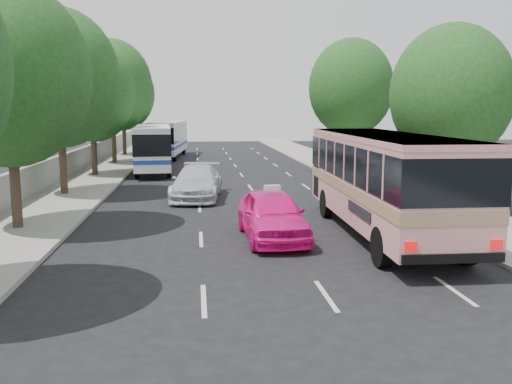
{
  "coord_description": "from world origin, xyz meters",
  "views": [
    {
      "loc": [
        -2.02,
        -14.09,
        4.4
      ],
      "look_at": [
        -0.01,
        3.99,
        1.6
      ],
      "focal_mm": 38.0,
      "sensor_mm": 36.0,
      "label": 1
    }
  ],
  "objects": [
    {
      "name": "tree_right_far",
      "position": [
        9.08,
        23.94,
        6.12
      ],
      "size": [
        6.0,
        6.0,
        9.35
      ],
      "color": "#38281E",
      "rests_on": "ground"
    },
    {
      "name": "sidewalk_left",
      "position": [
        -8.5,
        20.0,
        0.07
      ],
      "size": [
        4.0,
        90.0,
        0.15
      ],
      "primitive_type": "cube",
      "color": "#9E998E",
      "rests_on": "ground"
    },
    {
      "name": "tree_left_d",
      "position": [
        -8.52,
        21.94,
        5.63
      ],
      "size": [
        5.52,
        5.52,
        8.6
      ],
      "color": "#38281E",
      "rests_on": "ground"
    },
    {
      "name": "low_wall",
      "position": [
        -10.3,
        20.0,
        0.9
      ],
      "size": [
        0.3,
        90.0,
        1.5
      ],
      "primitive_type": "cube",
      "color": "#9E998E",
      "rests_on": "sidewalk_left"
    },
    {
      "name": "white_pickup",
      "position": [
        -2.0,
        12.57,
        0.8
      ],
      "size": [
        2.84,
        5.75,
        1.61
      ],
      "primitive_type": "imported",
      "rotation": [
        0.0,
        0.0,
        -0.11
      ],
      "color": "silver",
      "rests_on": "ground"
    },
    {
      "name": "tour_coach_front",
      "position": [
        -5.0,
        24.57,
        1.94
      ],
      "size": [
        2.97,
        10.9,
        3.23
      ],
      "rotation": [
        0.0,
        0.0,
        0.06
      ],
      "color": "white",
      "rests_on": "ground"
    },
    {
      "name": "ground",
      "position": [
        0.0,
        0.0,
        0.0
      ],
      "size": [
        120.0,
        120.0,
        0.0
      ],
      "primitive_type": "plane",
      "color": "black",
      "rests_on": "ground"
    },
    {
      "name": "tree_right_near",
      "position": [
        8.78,
        7.94,
        5.2
      ],
      "size": [
        5.1,
        5.1,
        7.95
      ],
      "color": "#38281E",
      "rests_on": "ground"
    },
    {
      "name": "tree_left_f",
      "position": [
        -8.62,
        37.94,
        6.0
      ],
      "size": [
        5.88,
        5.88,
        9.16
      ],
      "color": "#38281E",
      "rests_on": "ground"
    },
    {
      "name": "pink_taxi",
      "position": [
        0.51,
        3.78,
        0.84
      ],
      "size": [
        2.17,
        5.0,
        1.68
      ],
      "primitive_type": "imported",
      "rotation": [
        0.0,
        0.0,
        0.04
      ],
      "color": "#FF1694",
      "rests_on": "ground"
    },
    {
      "name": "taxi_roof_sign",
      "position": [
        0.51,
        3.78,
        1.77
      ],
      "size": [
        0.56,
        0.2,
        0.18
      ],
      "primitive_type": "cube",
      "rotation": [
        0.0,
        0.0,
        0.04
      ],
      "color": "silver",
      "rests_on": "pink_taxi"
    },
    {
      "name": "tree_left_b",
      "position": [
        -8.42,
        5.94,
        5.82
      ],
      "size": [
        5.7,
        5.7,
        8.88
      ],
      "color": "#38281E",
      "rests_on": "ground"
    },
    {
      "name": "tree_left_c",
      "position": [
        -8.62,
        13.94,
        6.12
      ],
      "size": [
        6.0,
        6.0,
        9.35
      ],
      "color": "#38281E",
      "rests_on": "ground"
    },
    {
      "name": "tree_left_e",
      "position": [
        -8.42,
        29.94,
        6.43
      ],
      "size": [
        6.3,
        6.3,
        9.82
      ],
      "color": "#38281E",
      "rests_on": "ground"
    },
    {
      "name": "sidewalk_right",
      "position": [
        8.5,
        20.0,
        0.06
      ],
      "size": [
        4.0,
        90.0,
        0.12
      ],
      "primitive_type": "cube",
      "color": "#9E998E",
      "rests_on": "ground"
    },
    {
      "name": "pink_bus",
      "position": [
        4.41,
        3.9,
        2.2
      ],
      "size": [
        3.04,
        11.15,
        3.54
      ],
      "rotation": [
        0.0,
        0.0,
        -0.02
      ],
      "color": "#D88B8B",
      "rests_on": "ground"
    },
    {
      "name": "tour_coach_rear",
      "position": [
        -4.5,
        35.93,
        1.95
      ],
      "size": [
        3.24,
        10.99,
        3.24
      ],
      "rotation": [
        0.0,
        0.0,
        -0.08
      ],
      "color": "silver",
      "rests_on": "ground"
    }
  ]
}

